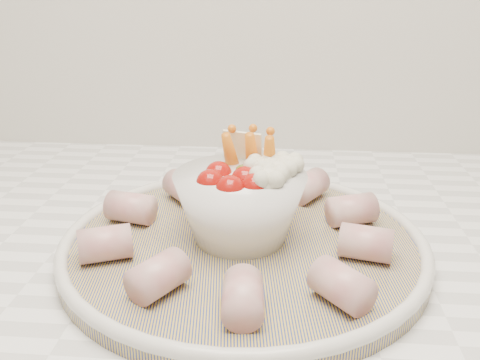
{
  "coord_description": "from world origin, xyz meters",
  "views": [
    {
      "loc": [
        0.16,
        0.99,
        1.17
      ],
      "look_at": [
        0.12,
        1.43,
        0.99
      ],
      "focal_mm": 40.0,
      "sensor_mm": 36.0,
      "label": 1
    }
  ],
  "objects": [
    {
      "name": "veggie_bowl",
      "position": [
        0.12,
        1.43,
        0.97
      ],
      "size": [
        0.12,
        0.12,
        0.1
      ],
      "color": "white",
      "rests_on": "serving_platter"
    },
    {
      "name": "cured_meat_rolls",
      "position": [
        0.12,
        1.43,
        0.95
      ],
      "size": [
        0.27,
        0.29,
        0.03
      ],
      "color": "#AE4F53",
      "rests_on": "serving_platter"
    },
    {
      "name": "serving_platter",
      "position": [
        0.12,
        1.43,
        0.93
      ],
      "size": [
        0.37,
        0.37,
        0.02
      ],
      "color": "navy",
      "rests_on": "kitchen_counter"
    }
  ]
}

